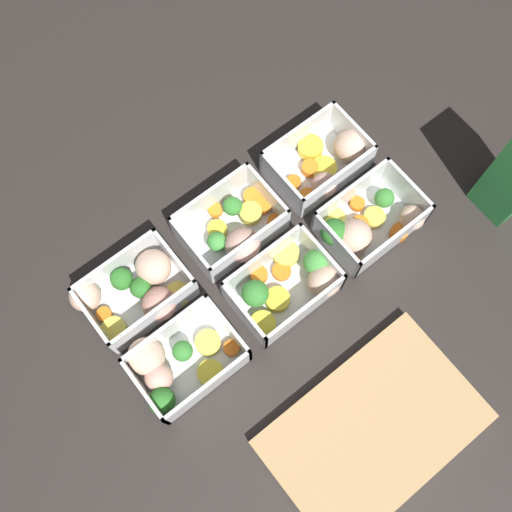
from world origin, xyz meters
The scene contains 8 objects.
ground_plane centered at (0.00, 0.00, 0.00)m, with size 4.00×4.00×0.00m, color #282321.
container_near_left centered at (-0.18, -0.05, 0.02)m, with size 0.15×0.11×0.06m.
container_near_center centered at (0.00, -0.05, 0.02)m, with size 0.15×0.13×0.06m.
container_near_right centered at (0.16, -0.06, 0.03)m, with size 0.16×0.14×0.06m.
container_far_left centered at (-0.15, 0.06, 0.02)m, with size 0.15×0.11×0.06m.
container_far_center centered at (-0.01, 0.06, 0.02)m, with size 0.15×0.13×0.06m.
container_far_right centered at (0.18, 0.05, 0.02)m, with size 0.15×0.13×0.06m.
cutting_board centered at (0.03, 0.28, 0.01)m, with size 0.28×0.18×0.02m.
Camera 1 is at (0.17, 0.22, 0.83)m, focal length 42.00 mm.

